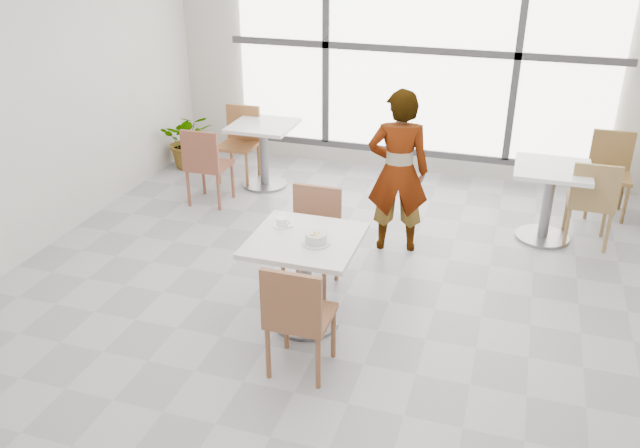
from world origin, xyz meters
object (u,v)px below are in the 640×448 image
(coffee_cup, at_px, (282,223))
(bg_table_right, at_px, (549,193))
(bg_chair_right_near, at_px, (592,198))
(plant_left, at_px, (189,140))
(bg_chair_left_far, at_px, (240,138))
(bg_chair_right_far, at_px, (610,168))
(chair_near, at_px, (297,314))
(main_table, at_px, (305,265))
(person, at_px, (398,172))
(chair_far, at_px, (313,231))
(bg_table_left, at_px, (264,146))
(oatmeal_bowl, at_px, (316,238))
(bg_chair_left_near, at_px, (206,162))

(coffee_cup, distance_m, bg_table_right, 2.82)
(bg_chair_right_near, xyz_separation_m, plant_left, (-4.65, 0.80, -0.15))
(bg_chair_left_far, relative_size, plant_left, 1.23)
(bg_chair_right_far, bearing_deg, chair_near, -121.66)
(plant_left, bearing_deg, main_table, -48.79)
(chair_near, xyz_separation_m, bg_chair_right_far, (2.22, 3.59, 0.00))
(person, relative_size, bg_chair_right_near, 1.78)
(chair_far, relative_size, bg_table_left, 1.16)
(oatmeal_bowl, height_order, bg_table_right, oatmeal_bowl)
(person, bearing_deg, bg_chair_right_far, -155.08)
(main_table, xyz_separation_m, bg_chair_right_near, (2.14, 2.06, -0.02))
(bg_chair_right_near, distance_m, plant_left, 4.72)
(chair_far, relative_size, bg_table_right, 1.16)
(chair_far, height_order, bg_chair_left_near, same)
(main_table, bearing_deg, plant_left, 131.21)
(main_table, xyz_separation_m, bg_table_left, (-1.38, 2.57, -0.04))
(chair_far, xyz_separation_m, bg_chair_right_far, (2.50, 2.37, 0.00))
(bg_table_left, relative_size, bg_chair_right_far, 0.86)
(bg_table_left, distance_m, bg_chair_left_far, 0.39)
(oatmeal_bowl, distance_m, bg_chair_right_near, 2.96)
(person, bearing_deg, bg_table_left, -43.88)
(person, bearing_deg, main_table, 62.49)
(bg_table_left, relative_size, plant_left, 1.06)
(chair_near, height_order, bg_table_right, chair_near)
(chair_near, xyz_separation_m, oatmeal_bowl, (-0.04, 0.55, 0.29))
(bg_table_right, bearing_deg, chair_far, -141.66)
(bg_table_left, distance_m, bg_chair_right_far, 3.77)
(bg_chair_left_far, bearing_deg, bg_table_left, -23.00)
(bg_chair_left_near, bearing_deg, bg_chair_left_far, -91.78)
(bg_table_left, distance_m, bg_table_right, 3.17)
(chair_near, height_order, person, person)
(chair_far, distance_m, oatmeal_bowl, 0.77)
(plant_left, bearing_deg, bg_chair_right_far, 1.36)
(bg_table_right, bearing_deg, chair_near, -120.61)
(person, relative_size, bg_chair_left_near, 1.78)
(bg_chair_left_far, height_order, bg_chair_right_near, same)
(coffee_cup, height_order, bg_chair_left_far, bg_chair_left_far)
(bg_chair_left_near, bearing_deg, chair_far, 142.48)
(chair_near, distance_m, oatmeal_bowl, 0.63)
(oatmeal_bowl, relative_size, bg_chair_right_far, 0.24)
(main_table, height_order, bg_chair_left_near, bg_chair_left_near)
(chair_near, bearing_deg, coffee_cup, -63.06)
(bg_chair_left_far, bearing_deg, chair_near, -60.53)
(chair_far, relative_size, coffee_cup, 5.47)
(main_table, xyz_separation_m, chair_far, (-0.14, 0.61, -0.02))
(chair_near, relative_size, bg_chair_right_near, 1.00)
(bg_table_left, distance_m, bg_chair_left_near, 0.81)
(bg_chair_left_far, bearing_deg, person, -30.13)
(chair_near, xyz_separation_m, bg_chair_right_near, (1.99, 2.68, 0.00))
(bg_table_right, height_order, bg_chair_left_near, bg_chair_left_near)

